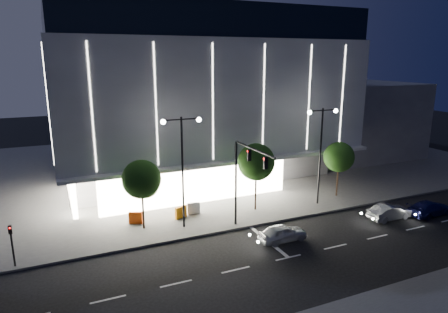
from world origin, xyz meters
The scene contains 17 objects.
ground centered at (0.00, 0.00, 0.00)m, with size 160.00×160.00×0.00m, color black.
sidewalk_museum centered at (5.00, 24.00, 0.07)m, with size 70.00×40.00×0.15m, color #474747.
museum centered at (2.98, 22.31, 9.27)m, with size 30.00×25.80×18.00m.
annex_building centered at (26.00, 24.00, 5.00)m, with size 16.00×20.00×10.00m, color #4C4C51.
traffic_mast centered at (1.00, 3.34, 5.03)m, with size 0.33×5.89×7.07m.
street_lamp_west centered at (-3.00, 6.00, 5.96)m, with size 3.16×0.36×9.00m.
street_lamp_east centered at (10.00, 6.00, 5.96)m, with size 3.16×0.36×9.00m.
ped_signal_far centered at (-15.00, 4.50, 1.89)m, with size 0.22×0.24×3.00m.
tree_left centered at (-5.97, 7.02, 4.03)m, with size 3.02×3.02×5.72m.
tree_mid centered at (4.03, 7.02, 4.33)m, with size 3.25×3.25×6.15m.
tree_right centered at (13.03, 7.02, 3.88)m, with size 2.91×2.91×5.51m.
car_lead centered at (3.00, 0.86, 0.64)m, with size 1.50×3.74×1.27m, color #B4B7BC.
car_second centered at (13.46, 0.71, 0.66)m, with size 1.39×3.98×1.31m, color #9DA1A5.
car_third centered at (17.32, 0.02, 0.63)m, with size 1.78×4.37×1.27m, color #151751.
barrier_a centered at (-6.41, 8.15, 0.65)m, with size 1.10×0.25×1.00m, color #EA4C0D.
barrier_b centered at (-1.38, 8.28, 0.65)m, with size 1.10×0.25×1.00m, color silver.
barrier_c centered at (-2.66, 7.84, 0.65)m, with size 1.10×0.25×1.00m, color orange.
Camera 1 is at (-12.09, -22.39, 13.27)m, focal length 32.00 mm.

